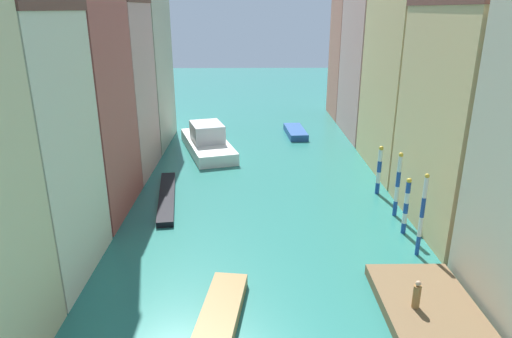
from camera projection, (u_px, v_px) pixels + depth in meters
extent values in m
plane|color=#28756B|center=(263.00, 175.00, 40.02)|extent=(154.00, 154.00, 0.00)
cube|color=beige|center=(5.00, 154.00, 22.99)|extent=(7.30, 7.48, 13.79)
cube|color=#B25147|center=(59.00, 57.00, 29.48)|extent=(7.30, 8.55, 21.83)
cube|color=tan|center=(104.00, 92.00, 38.68)|extent=(7.30, 8.03, 14.34)
cube|color=#BCB299|center=(131.00, 73.00, 47.23)|extent=(7.30, 9.59, 15.18)
cube|color=#DBB77A|center=(481.00, 123.00, 28.78)|extent=(7.30, 10.90, 14.07)
cube|color=brown|center=(502.00, 1.00, 26.35)|extent=(7.44, 11.12, 0.44)
cube|color=#DBB77A|center=(422.00, 55.00, 38.63)|extent=(7.30, 11.42, 20.25)
cube|color=tan|center=(383.00, 47.00, 49.77)|extent=(7.30, 11.10, 19.88)
cube|color=#C6705B|center=(363.00, 39.00, 58.86)|extent=(7.30, 7.76, 20.27)
cube|color=brown|center=(426.00, 304.00, 22.05)|extent=(4.41, 6.40, 0.58)
cylinder|color=olive|center=(416.00, 297.00, 21.16)|extent=(0.36, 0.36, 1.17)
sphere|color=tan|center=(418.00, 283.00, 20.93)|extent=(0.26, 0.26, 0.26)
cylinder|color=#1E479E|center=(418.00, 245.00, 26.86)|extent=(0.24, 0.24, 1.23)
cylinder|color=white|center=(420.00, 227.00, 26.45)|extent=(0.24, 0.24, 1.23)
cylinder|color=#1E479E|center=(423.00, 207.00, 26.04)|extent=(0.24, 0.24, 1.23)
cylinder|color=white|center=(426.00, 188.00, 25.63)|extent=(0.24, 0.24, 1.23)
sphere|color=gold|center=(427.00, 176.00, 25.39)|extent=(0.27, 0.27, 0.27)
cylinder|color=#1E479E|center=(403.00, 228.00, 29.59)|extent=(0.30, 0.30, 0.71)
cylinder|color=white|center=(405.00, 218.00, 29.35)|extent=(0.30, 0.30, 0.71)
cylinder|color=#1E479E|center=(406.00, 208.00, 29.12)|extent=(0.30, 0.30, 0.71)
cylinder|color=white|center=(407.00, 198.00, 28.88)|extent=(0.30, 0.30, 0.71)
cylinder|color=#1E479E|center=(408.00, 188.00, 28.64)|extent=(0.30, 0.30, 0.71)
sphere|color=gold|center=(409.00, 181.00, 28.48)|extent=(0.33, 0.33, 0.33)
cylinder|color=#1E479E|center=(395.00, 208.00, 32.02)|extent=(0.29, 0.29, 1.10)
cylinder|color=white|center=(397.00, 194.00, 31.66)|extent=(0.29, 0.29, 1.10)
cylinder|color=#1E479E|center=(398.00, 179.00, 31.29)|extent=(0.29, 0.29, 1.10)
cylinder|color=white|center=(400.00, 164.00, 30.92)|extent=(0.29, 0.29, 1.10)
sphere|color=gold|center=(401.00, 155.00, 30.70)|extent=(0.32, 0.32, 0.32)
cylinder|color=#1E479E|center=(377.00, 188.00, 35.90)|extent=(0.33, 0.33, 0.90)
cylinder|color=white|center=(378.00, 177.00, 35.59)|extent=(0.33, 0.33, 0.90)
cylinder|color=#1E479E|center=(379.00, 166.00, 35.29)|extent=(0.33, 0.33, 0.90)
cylinder|color=white|center=(380.00, 155.00, 34.99)|extent=(0.33, 0.33, 0.90)
sphere|color=gold|center=(381.00, 148.00, 34.79)|extent=(0.37, 0.37, 0.37)
cube|color=white|center=(208.00, 146.00, 46.59)|extent=(6.77, 11.64, 1.15)
cube|color=silver|center=(207.00, 132.00, 46.10)|extent=(3.97, 4.65, 1.78)
cube|color=black|center=(167.00, 197.00, 34.83)|extent=(2.54, 9.88, 0.43)
cube|color=olive|center=(222.00, 311.00, 21.51)|extent=(2.45, 5.70, 0.64)
cube|color=#234C93|center=(295.00, 132.00, 52.63)|extent=(2.42, 6.02, 0.73)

